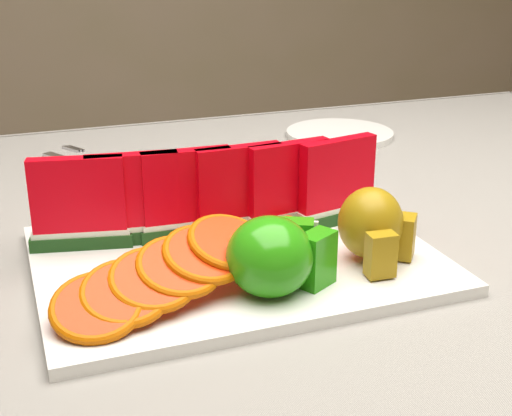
# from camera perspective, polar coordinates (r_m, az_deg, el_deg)

# --- Properties ---
(table) EXTENTS (1.40, 0.90, 0.75)m
(table) POSITION_cam_1_polar(r_m,az_deg,el_deg) (0.89, 1.10, -7.15)
(table) COLOR brown
(table) RESTS_ON ground
(tablecloth) EXTENTS (1.53, 1.03, 0.20)m
(tablecloth) POSITION_cam_1_polar(r_m,az_deg,el_deg) (0.87, 1.13, -3.51)
(tablecloth) COLOR slate
(tablecloth) RESTS_ON table
(platter) EXTENTS (0.40, 0.30, 0.01)m
(platter) POSITION_cam_1_polar(r_m,az_deg,el_deg) (0.74, -1.66, -4.10)
(platter) COLOR silver
(platter) RESTS_ON tablecloth
(apple_cluster) EXTENTS (0.11, 0.09, 0.07)m
(apple_cluster) POSITION_cam_1_polar(r_m,az_deg,el_deg) (0.65, 1.62, -3.85)
(apple_cluster) COLOR #1A7911
(apple_cluster) RESTS_ON platter
(pear_cluster) EXTENTS (0.09, 0.09, 0.07)m
(pear_cluster) POSITION_cam_1_polar(r_m,az_deg,el_deg) (0.71, 9.36, -1.39)
(pear_cluster) COLOR olive
(pear_cluster) RESTS_ON platter
(side_plate) EXTENTS (0.20, 0.20, 0.01)m
(side_plate) POSITION_cam_1_polar(r_m,az_deg,el_deg) (1.22, 6.70, 5.92)
(side_plate) COLOR silver
(side_plate) RESTS_ON tablecloth
(fork) EXTENTS (0.10, 0.19, 0.00)m
(fork) POSITION_cam_1_polar(r_m,az_deg,el_deg) (1.09, -13.90, 3.53)
(fork) COLOR silver
(fork) RESTS_ON tablecloth
(watermelon_row) EXTENTS (0.39, 0.07, 0.10)m
(watermelon_row) POSITION_cam_1_polar(r_m,az_deg,el_deg) (0.76, -3.43, 1.11)
(watermelon_row) COLOR #13390F
(watermelon_row) RESTS_ON platter
(orange_fan_front) EXTENTS (0.23, 0.14, 0.06)m
(orange_fan_front) POSITION_cam_1_polar(r_m,az_deg,el_deg) (0.64, -7.16, -5.15)
(orange_fan_front) COLOR #D06200
(orange_fan_front) RESTS_ON platter
(orange_fan_back) EXTENTS (0.34, 0.12, 0.05)m
(orange_fan_back) POSITION_cam_1_polar(r_m,az_deg,el_deg) (0.84, -3.26, 1.10)
(orange_fan_back) COLOR #D06200
(orange_fan_back) RESTS_ON platter
(tangerine_segments) EXTENTS (0.16, 0.06, 0.02)m
(tangerine_segments) POSITION_cam_1_polar(r_m,az_deg,el_deg) (0.74, -1.69, -2.54)
(tangerine_segments) COLOR orange
(tangerine_segments) RESTS_ON platter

